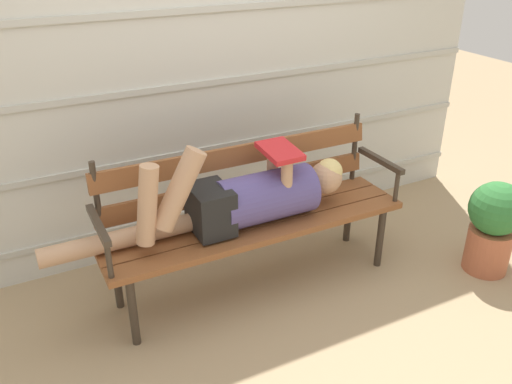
# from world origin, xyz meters

# --- Properties ---
(ground_plane) EXTENTS (12.00, 12.00, 0.00)m
(ground_plane) POSITION_xyz_m (0.00, 0.00, 0.00)
(ground_plane) COLOR tan
(house_siding) EXTENTS (4.08, 0.08, 2.55)m
(house_siding) POSITION_xyz_m (0.00, 0.87, 1.27)
(house_siding) COLOR beige
(house_siding) RESTS_ON ground
(park_bench) EXTENTS (1.75, 0.44, 0.88)m
(park_bench) POSITION_xyz_m (0.00, 0.26, 0.48)
(park_bench) COLOR brown
(park_bench) RESTS_ON ground
(reclining_person) EXTENTS (1.70, 0.28, 0.54)m
(reclining_person) POSITION_xyz_m (-0.07, 0.19, 0.60)
(reclining_person) COLOR #514784
(potted_plant) EXTENTS (0.32, 0.32, 0.59)m
(potted_plant) POSITION_xyz_m (1.34, -0.31, 0.32)
(potted_plant) COLOR #AD5B3D
(potted_plant) RESTS_ON ground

